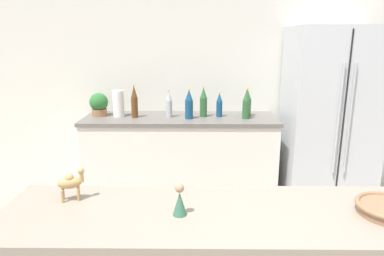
{
  "coord_description": "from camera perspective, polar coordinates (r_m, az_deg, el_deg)",
  "views": [
    {
      "loc": [
        -0.23,
        -0.96,
        1.66
      ],
      "look_at": [
        -0.25,
        1.37,
        1.07
      ],
      "focal_mm": 32.0,
      "sensor_mm": 36.0,
      "label": 1
    }
  ],
  "objects": [
    {
      "name": "camel_figurine",
      "position": [
        1.62,
        -19.55,
        -8.46
      ],
      "size": [
        0.12,
        0.08,
        0.15
      ],
      "color": "tan",
      "rests_on": "bar_counter"
    },
    {
      "name": "back_bottle_5",
      "position": [
        3.44,
        4.57,
        3.83
      ],
      "size": [
        0.06,
        0.06,
        0.25
      ],
      "color": "navy",
      "rests_on": "back_counter"
    },
    {
      "name": "back_counter",
      "position": [
        3.57,
        -1.91,
        -5.39
      ],
      "size": [
        1.93,
        0.63,
        0.93
      ],
      "color": "silver",
      "rests_on": "ground_plane"
    },
    {
      "name": "back_bottle_1",
      "position": [
        3.5,
        9.18,
        4.16
      ],
      "size": [
        0.08,
        0.08,
        0.28
      ],
      "color": "#2D6033",
      "rests_on": "back_counter"
    },
    {
      "name": "back_bottle_3",
      "position": [
        3.37,
        9.0,
        3.85
      ],
      "size": [
        0.07,
        0.07,
        0.29
      ],
      "color": "#2D6033",
      "rests_on": "back_counter"
    },
    {
      "name": "back_bottle_2",
      "position": [
        3.41,
        -3.85,
        3.96
      ],
      "size": [
        0.06,
        0.06,
        0.27
      ],
      "color": "#B2B7BC",
      "rests_on": "back_counter"
    },
    {
      "name": "wise_man_figurine_blue",
      "position": [
        1.42,
        -2.07,
        -12.16
      ],
      "size": [
        0.06,
        0.06,
        0.14
      ],
      "color": "#33664C",
      "rests_on": "bar_counter"
    },
    {
      "name": "wall_back",
      "position": [
        3.72,
        4.17,
        8.18
      ],
      "size": [
        8.0,
        0.06,
        2.55
      ],
      "color": "silver",
      "rests_on": "ground_plane"
    },
    {
      "name": "back_bottle_6",
      "position": [
        3.44,
        -9.58,
        4.3
      ],
      "size": [
        0.07,
        0.07,
        0.32
      ],
      "color": "brown",
      "rests_on": "back_counter"
    },
    {
      "name": "back_bottle_0",
      "position": [
        3.33,
        -0.5,
        3.93
      ],
      "size": [
        0.08,
        0.08,
        0.29
      ],
      "color": "navy",
      "rests_on": "back_counter"
    },
    {
      "name": "potted_plant",
      "position": [
        3.6,
        -15.25,
        3.87
      ],
      "size": [
        0.18,
        0.18,
        0.23
      ],
      "color": "#9E6B47",
      "rests_on": "back_counter"
    },
    {
      "name": "back_bottle_4",
      "position": [
        3.42,
        1.92,
        4.28
      ],
      "size": [
        0.07,
        0.07,
        0.3
      ],
      "color": "#2D6033",
      "rests_on": "back_counter"
    },
    {
      "name": "refrigerator",
      "position": [
        3.64,
        21.76,
        1.12
      ],
      "size": [
        0.82,
        0.7,
        1.8
      ],
      "color": "silver",
      "rests_on": "ground_plane"
    },
    {
      "name": "paper_towel_roll",
      "position": [
        3.5,
        -12.17,
        3.99
      ],
      "size": [
        0.11,
        0.11,
        0.26
      ],
      "color": "white",
      "rests_on": "back_counter"
    }
  ]
}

